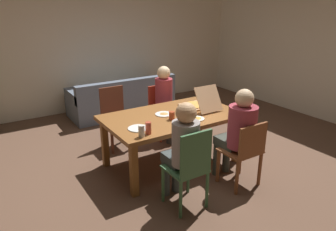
{
  "coord_description": "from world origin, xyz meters",
  "views": [
    {
      "loc": [
        -2.23,
        -3.39,
        2.17
      ],
      "look_at": [
        0.0,
        0.1,
        0.69
      ],
      "focal_mm": 33.86,
      "sensor_mm": 36.0,
      "label": 1
    }
  ],
  "objects_px": {
    "person_2": "(239,129)",
    "plate_0": "(197,118)",
    "chair_1": "(190,166)",
    "drinking_glass_2": "(148,128)",
    "drinking_glass_0": "(172,116)",
    "plate_2": "(164,114)",
    "person_0": "(166,97)",
    "person_1": "(183,145)",
    "drinking_glass_1": "(141,131)",
    "pizza_box_0": "(198,104)",
    "chair_0": "(161,109)",
    "plate_1": "(138,128)",
    "couch": "(122,100)",
    "dining_table": "(172,120)",
    "chair_2": "(245,152)",
    "chair_3": "(115,116)"
  },
  "relations": [
    {
      "from": "person_2",
      "to": "dining_table",
      "type": "bearing_deg",
      "value": 115.89
    },
    {
      "from": "plate_0",
      "to": "dining_table",
      "type": "bearing_deg",
      "value": 119.83
    },
    {
      "from": "plate_0",
      "to": "person_2",
      "type": "bearing_deg",
      "value": -66.55
    },
    {
      "from": "chair_0",
      "to": "person_0",
      "type": "relative_size",
      "value": 0.71
    },
    {
      "from": "chair_3",
      "to": "plate_2",
      "type": "relative_size",
      "value": 3.99
    },
    {
      "from": "drinking_glass_1",
      "to": "plate_1",
      "type": "bearing_deg",
      "value": 70.81
    },
    {
      "from": "person_1",
      "to": "drinking_glass_0",
      "type": "xyz_separation_m",
      "value": [
        0.32,
        0.7,
        0.07
      ]
    },
    {
      "from": "chair_0",
      "to": "plate_1",
      "type": "xyz_separation_m",
      "value": [
        -1.03,
        -1.16,
        0.26
      ]
    },
    {
      "from": "dining_table",
      "to": "chair_2",
      "type": "xyz_separation_m",
      "value": [
        0.41,
        -0.98,
        -0.18
      ]
    },
    {
      "from": "chair_0",
      "to": "person_0",
      "type": "height_order",
      "value": "person_0"
    },
    {
      "from": "chair_3",
      "to": "chair_0",
      "type": "bearing_deg",
      "value": -2.02
    },
    {
      "from": "drinking_glass_0",
      "to": "plate_2",
      "type": "bearing_deg",
      "value": 86.82
    },
    {
      "from": "plate_2",
      "to": "drinking_glass_2",
      "type": "xyz_separation_m",
      "value": [
        -0.51,
        -0.47,
        0.06
      ]
    },
    {
      "from": "dining_table",
      "to": "plate_2",
      "type": "relative_size",
      "value": 7.71
    },
    {
      "from": "plate_0",
      "to": "person_1",
      "type": "bearing_deg",
      "value": -138.23
    },
    {
      "from": "person_2",
      "to": "couch",
      "type": "height_order",
      "value": "person_2"
    },
    {
      "from": "chair_1",
      "to": "person_2",
      "type": "height_order",
      "value": "person_2"
    },
    {
      "from": "plate_0",
      "to": "drinking_glass_0",
      "type": "relative_size",
      "value": 1.93
    },
    {
      "from": "person_2",
      "to": "drinking_glass_1",
      "type": "distance_m",
      "value": 1.19
    },
    {
      "from": "chair_1",
      "to": "dining_table",
      "type": "bearing_deg",
      "value": 67.19
    },
    {
      "from": "chair_1",
      "to": "drinking_glass_2",
      "type": "height_order",
      "value": "chair_1"
    },
    {
      "from": "chair_0",
      "to": "drinking_glass_1",
      "type": "height_order",
      "value": "drinking_glass_1"
    },
    {
      "from": "chair_0",
      "to": "chair_1",
      "type": "height_order",
      "value": "chair_1"
    },
    {
      "from": "drinking_glass_1",
      "to": "plate_0",
      "type": "bearing_deg",
      "value": 8.23
    },
    {
      "from": "plate_0",
      "to": "drinking_glass_0",
      "type": "bearing_deg",
      "value": 149.34
    },
    {
      "from": "dining_table",
      "to": "chair_3",
      "type": "height_order",
      "value": "chair_3"
    },
    {
      "from": "dining_table",
      "to": "couch",
      "type": "distance_m",
      "value": 2.43
    },
    {
      "from": "chair_3",
      "to": "couch",
      "type": "xyz_separation_m",
      "value": [
        0.76,
        1.4,
        -0.23
      ]
    },
    {
      "from": "chair_2",
      "to": "person_2",
      "type": "bearing_deg",
      "value": 90.0
    },
    {
      "from": "chair_2",
      "to": "drinking_glass_2",
      "type": "xyz_separation_m",
      "value": [
        -1.01,
        0.57,
        0.33
      ]
    },
    {
      "from": "pizza_box_0",
      "to": "drinking_glass_0",
      "type": "bearing_deg",
      "value": -160.48
    },
    {
      "from": "couch",
      "to": "person_0",
      "type": "bearing_deg",
      "value": -87.35
    },
    {
      "from": "person_2",
      "to": "chair_3",
      "type": "height_order",
      "value": "person_2"
    },
    {
      "from": "chair_1",
      "to": "drinking_glass_0",
      "type": "bearing_deg",
      "value": 69.36
    },
    {
      "from": "chair_0",
      "to": "person_2",
      "type": "xyz_separation_m",
      "value": [
        0.0,
        -1.8,
        0.24
      ]
    },
    {
      "from": "chair_2",
      "to": "chair_3",
      "type": "bearing_deg",
      "value": 112.99
    },
    {
      "from": "chair_2",
      "to": "chair_3",
      "type": "height_order",
      "value": "chair_3"
    },
    {
      "from": "pizza_box_0",
      "to": "plate_1",
      "type": "bearing_deg",
      "value": -166.39
    },
    {
      "from": "person_0",
      "to": "person_2",
      "type": "bearing_deg",
      "value": -90.0
    },
    {
      "from": "chair_1",
      "to": "chair_3",
      "type": "relative_size",
      "value": 1.0
    },
    {
      "from": "person_0",
      "to": "drinking_glass_1",
      "type": "distance_m",
      "value": 1.68
    },
    {
      "from": "chair_0",
      "to": "plate_0",
      "type": "distance_m",
      "value": 1.31
    },
    {
      "from": "drinking_glass_2",
      "to": "plate_1",
      "type": "bearing_deg",
      "value": 97.54
    },
    {
      "from": "chair_1",
      "to": "drinking_glass_1",
      "type": "height_order",
      "value": "chair_1"
    },
    {
      "from": "person_1",
      "to": "chair_3",
      "type": "distance_m",
      "value": 1.84
    },
    {
      "from": "drinking_glass_0",
      "to": "drinking_glass_1",
      "type": "distance_m",
      "value": 0.67
    },
    {
      "from": "person_2",
      "to": "plate_0",
      "type": "bearing_deg",
      "value": 113.45
    },
    {
      "from": "person_1",
      "to": "drinking_glass_1",
      "type": "relative_size",
      "value": 8.65
    },
    {
      "from": "person_1",
      "to": "person_2",
      "type": "height_order",
      "value": "person_2"
    },
    {
      "from": "person_2",
      "to": "plate_2",
      "type": "distance_m",
      "value": 1.04
    }
  ]
}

